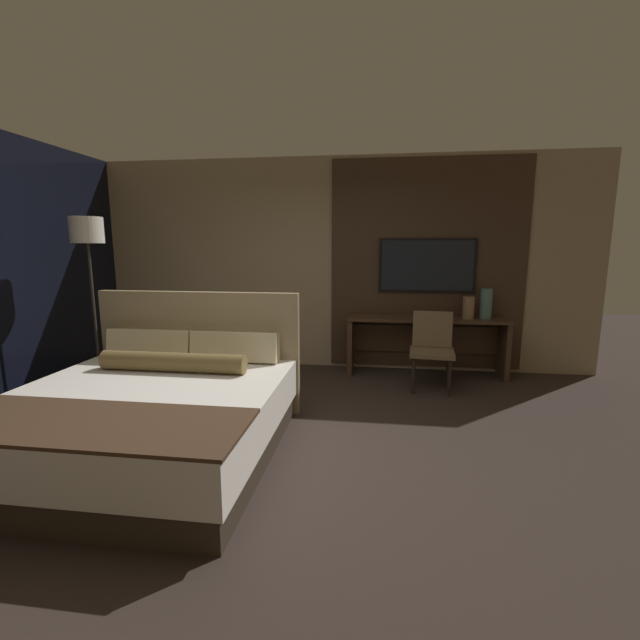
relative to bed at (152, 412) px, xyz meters
name	(u,v)px	position (x,y,z in m)	size (l,w,h in m)	color
ground_plane	(277,451)	(0.98, 0.13, -0.33)	(16.00, 16.00, 0.00)	#332823
wall_back_tv_panel	(335,265)	(1.19, 2.73, 1.07)	(7.20, 0.09, 2.80)	tan
bed	(152,412)	(0.00, 0.00, 0.00)	(2.05, 2.10, 1.20)	#33281E
desk	(426,335)	(2.39, 2.48, 0.19)	(1.98, 0.46, 0.75)	#422D1E
tv	(427,265)	(2.39, 2.65, 1.07)	(1.23, 0.04, 0.69)	black
desk_chair	(432,343)	(2.41, 1.93, 0.20)	(0.53, 0.53, 0.89)	brown
floor_lamp	(88,245)	(-1.36, 1.28, 1.32)	(0.34, 0.34, 1.96)	#282623
vase_tall	(486,304)	(3.11, 2.47, 0.61)	(0.14, 0.14, 0.37)	#4C706B
vase_short	(468,308)	(2.89, 2.43, 0.56)	(0.14, 0.14, 0.28)	#846647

